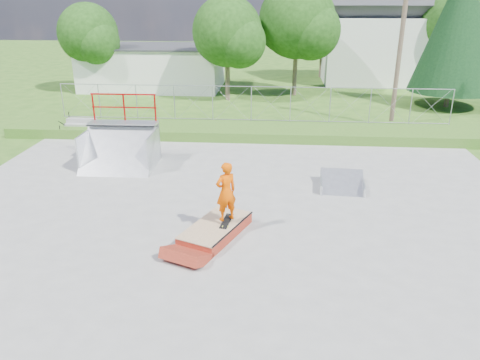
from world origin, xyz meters
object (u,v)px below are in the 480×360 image
object	(u,v)px
grind_box	(216,230)
quarter_pipe	(117,135)
flat_bank_ramp	(342,183)
skater	(226,194)

from	to	relation	value
grind_box	quarter_pipe	distance (m)	7.23
quarter_pipe	flat_bank_ramp	world-z (taller)	quarter_pipe
flat_bank_ramp	skater	world-z (taller)	skater
quarter_pipe	skater	distance (m)	7.24
skater	quarter_pipe	bearing A→B (deg)	-82.01
quarter_pipe	skater	xyz separation A→B (m)	(4.92, -5.31, -0.12)
grind_box	skater	distance (m)	1.16
skater	grind_box	bearing A→B (deg)	-13.37
flat_bank_ramp	skater	size ratio (longest dim) A/B	0.94
quarter_pipe	skater	world-z (taller)	quarter_pipe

